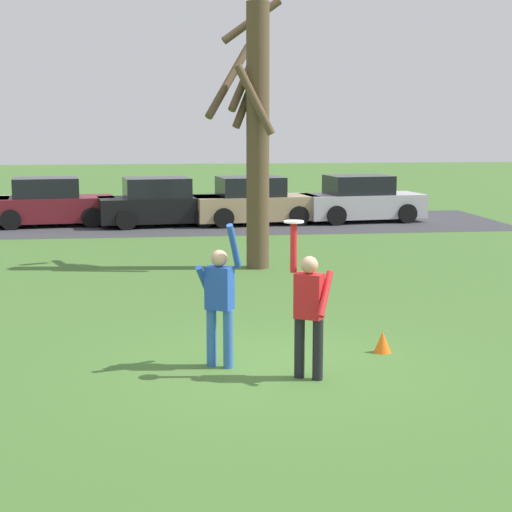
% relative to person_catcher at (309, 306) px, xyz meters
% --- Properties ---
extents(ground_plane, '(120.00, 120.00, 0.00)m').
position_rel_person_catcher_xyz_m(ground_plane, '(-0.35, 0.55, -0.98)').
color(ground_plane, '#426B2D').
extents(person_catcher, '(0.58, 0.53, 2.08)m').
position_rel_person_catcher_xyz_m(person_catcher, '(0.00, 0.00, 0.00)').
color(person_catcher, black).
rests_on(person_catcher, ground_plane).
extents(person_defender, '(0.65, 0.62, 2.04)m').
position_rel_person_catcher_xyz_m(person_defender, '(-1.12, 0.70, -0.00)').
color(person_defender, '#3366B7').
rests_on(person_defender, ground_plane).
extents(frisbee_disc, '(0.26, 0.26, 0.02)m').
position_rel_person_catcher_xyz_m(frisbee_disc, '(-0.19, 0.12, 1.11)').
color(frisbee_disc, white).
rests_on(frisbee_disc, person_catcher).
extents(parked_car_maroon, '(4.29, 2.43, 1.59)m').
position_rel_person_catcher_xyz_m(parked_car_maroon, '(-5.29, 17.89, -0.25)').
color(parked_car_maroon, maroon).
rests_on(parked_car_maroon, ground_plane).
extents(parked_car_black, '(4.29, 2.43, 1.59)m').
position_rel_person_catcher_xyz_m(parked_car_black, '(-1.65, 17.40, -0.25)').
color(parked_car_black, black).
rests_on(parked_car_black, ground_plane).
extents(parked_car_tan, '(4.29, 2.43, 1.59)m').
position_rel_person_catcher_xyz_m(parked_car_tan, '(1.47, 17.46, -0.25)').
color(parked_car_tan, tan).
rests_on(parked_car_tan, ground_plane).
extents(parked_car_silver, '(4.29, 2.43, 1.59)m').
position_rel_person_catcher_xyz_m(parked_car_silver, '(5.25, 17.75, -0.25)').
color(parked_car_silver, '#BCBCC1').
rests_on(parked_car_silver, ground_plane).
extents(parking_strip, '(23.47, 6.40, 0.01)m').
position_rel_person_catcher_xyz_m(parking_strip, '(-1.78, 17.74, -0.98)').
color(parking_strip, '#38383D').
rests_on(parking_strip, ground_plane).
extents(bare_tree_tall, '(1.91, 1.84, 6.26)m').
position_rel_person_catcher_xyz_m(bare_tree_tall, '(0.43, 8.81, 2.26)').
color(bare_tree_tall, brown).
rests_on(bare_tree_tall, ground_plane).
extents(field_cone_orange, '(0.26, 0.26, 0.32)m').
position_rel_person_catcher_xyz_m(field_cone_orange, '(1.34, 1.14, -0.82)').
color(field_cone_orange, orange).
rests_on(field_cone_orange, ground_plane).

